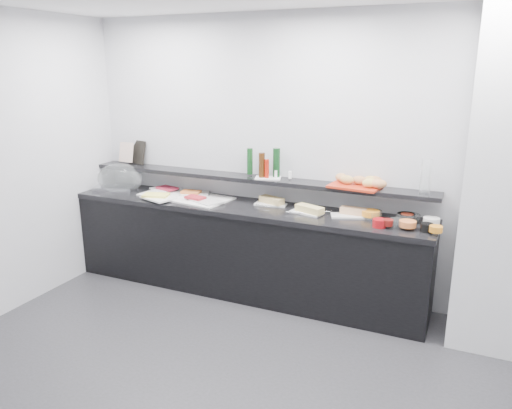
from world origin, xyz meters
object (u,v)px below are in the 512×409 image
at_px(sandwich_plate_mid, 306,213).
at_px(carafe, 426,177).
at_px(framed_print, 137,152).
at_px(condiment_tray, 268,178).
at_px(bread_tray, 355,186).
at_px(cloche_base, 115,187).

distance_m(sandwich_plate_mid, carafe, 1.08).
bearing_deg(framed_print, condiment_tray, 13.73).
height_order(framed_print, bread_tray, framed_print).
bearing_deg(condiment_tray, framed_print, 158.88).
relative_size(sandwich_plate_mid, condiment_tray, 1.21).
bearing_deg(carafe, bread_tray, -179.14).
height_order(sandwich_plate_mid, framed_print, framed_print).
bearing_deg(bread_tray, sandwich_plate_mid, -150.05).
relative_size(cloche_base, bread_tray, 0.93).
xyz_separation_m(sandwich_plate_mid, bread_tray, (0.40, 0.17, 0.25)).
xyz_separation_m(bread_tray, carafe, (0.60, 0.01, 0.14)).
height_order(sandwich_plate_mid, bread_tray, bread_tray).
height_order(cloche_base, condiment_tray, condiment_tray).
relative_size(sandwich_plate_mid, bread_tray, 0.67).
bearing_deg(sandwich_plate_mid, bread_tray, 37.05).
bearing_deg(carafe, cloche_base, -177.38).
height_order(framed_print, carafe, carafe).
distance_m(cloche_base, bread_tray, 2.64).
height_order(sandwich_plate_mid, carafe, carafe).
distance_m(condiment_tray, carafe, 1.46).
distance_m(cloche_base, condiment_tray, 1.79).
xyz_separation_m(sandwich_plate_mid, condiment_tray, (-0.46, 0.18, 0.25)).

